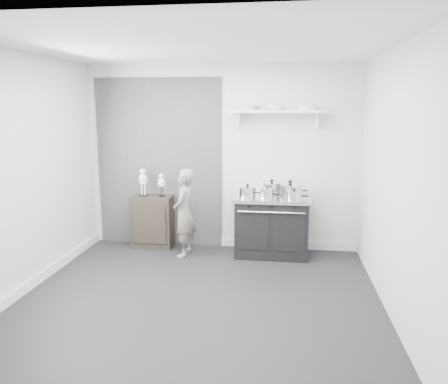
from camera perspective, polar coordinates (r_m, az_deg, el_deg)
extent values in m
plane|color=black|center=(5.07, -3.16, -13.26)|extent=(4.00, 4.00, 0.00)
cube|color=beige|center=(6.44, -0.29, 4.54)|extent=(4.00, 0.02, 2.70)
cube|color=beige|center=(2.97, -9.96, -3.66)|extent=(4.00, 0.02, 2.70)
cube|color=beige|center=(5.42, -24.58, 2.24)|extent=(0.02, 3.60, 2.70)
cube|color=beige|center=(4.73, 21.21, 1.31)|extent=(0.02, 3.60, 2.70)
cube|color=silver|center=(4.65, -3.54, 18.59)|extent=(4.00, 3.60, 0.02)
cube|color=black|center=(6.63, -8.47, 3.75)|extent=(1.90, 0.02, 2.50)
cube|color=silver|center=(6.64, 8.34, -6.80)|extent=(2.00, 0.03, 0.12)
cube|color=silver|center=(5.74, -23.34, -10.58)|extent=(0.03, 3.60, 0.12)
cube|color=silver|center=(6.20, 7.00, 10.41)|extent=(1.30, 0.26, 0.04)
cube|color=silver|center=(6.31, 1.91, 9.41)|extent=(0.03, 0.12, 0.20)
cube|color=silver|center=(6.29, 12.06, 9.16)|extent=(0.03, 0.12, 0.20)
cube|color=black|center=(6.25, 6.22, -4.62)|extent=(1.00, 0.60, 0.80)
cube|color=silver|center=(6.15, 6.31, -0.81)|extent=(1.06, 0.64, 0.05)
cube|color=black|center=(5.97, 3.83, -5.15)|extent=(0.42, 0.02, 0.52)
cube|color=black|center=(5.96, 8.47, -5.29)|extent=(0.42, 0.02, 0.52)
cylinder|color=silver|center=(5.85, 6.20, -2.68)|extent=(0.90, 0.02, 0.02)
cylinder|color=black|center=(5.86, 3.28, -1.80)|extent=(0.04, 0.03, 0.04)
cylinder|color=black|center=(5.85, 6.22, -1.88)|extent=(0.04, 0.03, 0.04)
cylinder|color=black|center=(5.85, 9.16, -1.96)|extent=(0.04, 0.03, 0.04)
cube|color=black|center=(6.66, -9.29, -3.82)|extent=(0.60, 0.35, 0.78)
imported|color=slate|center=(6.15, -5.24, -2.72)|extent=(0.32, 0.47, 1.25)
cylinder|color=silver|center=(6.06, 3.08, -0.06)|extent=(0.23, 0.23, 0.13)
cylinder|color=silver|center=(6.05, 3.09, 0.61)|extent=(0.24, 0.24, 0.01)
sphere|color=black|center=(6.05, 3.09, 0.87)|extent=(0.04, 0.04, 0.04)
cylinder|color=black|center=(6.05, 4.54, -0.10)|extent=(0.10, 0.02, 0.02)
cylinder|color=silver|center=(6.26, 6.24, 0.41)|extent=(0.27, 0.27, 0.16)
cylinder|color=silver|center=(6.24, 6.26, 1.21)|extent=(0.27, 0.27, 0.02)
sphere|color=black|center=(6.24, 6.26, 1.49)|extent=(0.05, 0.05, 0.05)
cylinder|color=black|center=(6.26, 7.82, 0.37)|extent=(0.10, 0.02, 0.02)
cylinder|color=silver|center=(6.20, 8.60, 0.22)|extent=(0.31, 0.31, 0.16)
cylinder|color=silver|center=(6.19, 8.63, 0.99)|extent=(0.32, 0.32, 0.02)
sphere|color=black|center=(6.18, 8.64, 1.32)|extent=(0.06, 0.06, 0.06)
cylinder|color=black|center=(6.21, 10.39, 0.17)|extent=(0.10, 0.02, 0.02)
cylinder|color=silver|center=(5.96, 9.13, -0.50)|extent=(0.22, 0.22, 0.11)
cylinder|color=silver|center=(5.94, 9.15, 0.07)|extent=(0.22, 0.22, 0.01)
sphere|color=black|center=(5.94, 9.16, 0.33)|extent=(0.04, 0.04, 0.04)
cylinder|color=black|center=(5.96, 10.56, -0.54)|extent=(0.10, 0.02, 0.02)
cylinder|color=silver|center=(5.98, 5.63, -0.29)|extent=(0.19, 0.19, 0.12)
cylinder|color=silver|center=(5.96, 5.64, 0.36)|extent=(0.19, 0.19, 0.01)
sphere|color=black|center=(5.96, 5.64, 0.60)|extent=(0.03, 0.03, 0.03)
cylinder|color=black|center=(5.97, 6.92, -0.32)|extent=(0.10, 0.02, 0.02)
imported|color=white|center=(6.22, 3.11, 11.01)|extent=(0.31, 0.31, 0.08)
imported|color=white|center=(6.20, 6.69, 10.92)|extent=(0.22, 0.22, 0.07)
cylinder|color=silver|center=(6.21, 10.86, 10.76)|extent=(0.24, 0.24, 0.06)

